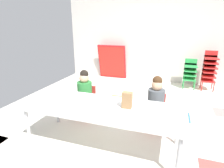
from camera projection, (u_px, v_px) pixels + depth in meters
ground_plane at (126, 120)px, 3.36m from camera, size 5.24×5.58×0.02m
back_wall at (151, 37)px, 5.46m from camera, size 5.24×0.10×2.67m
craft_table at (103, 109)px, 2.50m from camera, size 2.17×0.82×0.60m
seated_child_near_camera at (85, 90)px, 3.26m from camera, size 0.33×0.33×0.92m
seated_child_middle_seat at (156, 99)px, 2.87m from camera, size 0.32×0.31×0.92m
kid_chair_green_stack at (190, 72)px, 4.95m from camera, size 0.32×0.30×0.80m
kid_chair_red_stack at (209, 69)px, 4.78m from camera, size 0.32×0.30×1.04m
folded_activity_table at (112, 62)px, 5.88m from camera, size 0.90×0.29×1.09m
paper_bag_brown at (127, 100)px, 2.41m from camera, size 0.13×0.09×0.22m
paper_plate_near_edge at (57, 102)px, 2.61m from camera, size 0.18×0.18×0.01m
paper_plate_center_table at (114, 114)px, 2.27m from camera, size 0.18×0.18×0.01m
donut_powdered_on_plate at (57, 101)px, 2.60m from camera, size 0.12×0.12×0.04m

